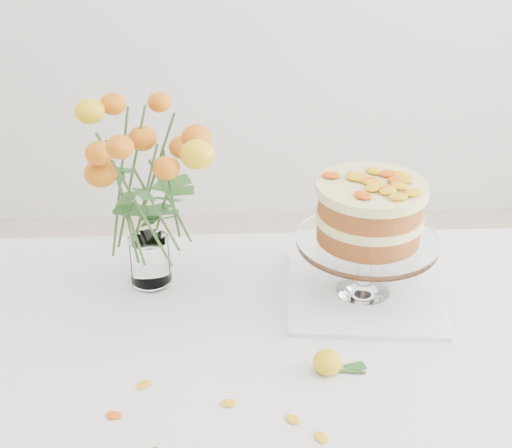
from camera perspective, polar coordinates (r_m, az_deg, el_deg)
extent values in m
cube|color=tan|center=(1.28, 3.28, -11.87)|extent=(1.40, 0.90, 0.04)
cylinder|color=tan|center=(1.87, -18.05, -13.25)|extent=(0.06, 0.06, 0.71)
cube|color=white|center=(1.26, 3.31, -11.07)|extent=(1.42, 0.92, 0.01)
cube|color=white|center=(1.69, 1.79, -3.85)|extent=(1.42, 0.01, 0.20)
cube|color=white|center=(1.44, 8.53, -5.41)|extent=(0.32, 0.32, 0.01)
cylinder|color=white|center=(1.40, 8.73, -3.09)|extent=(0.03, 0.03, 0.09)
cylinder|color=white|center=(1.38, 8.88, -1.33)|extent=(0.27, 0.27, 0.01)
cylinder|color=brown|center=(1.36, 8.96, -0.41)|extent=(0.20, 0.20, 0.04)
cylinder|color=beige|center=(1.35, 9.05, 0.64)|extent=(0.21, 0.21, 0.02)
cylinder|color=brown|center=(1.34, 9.14, 1.71)|extent=(0.20, 0.20, 0.04)
cylinder|color=beige|center=(1.33, 9.24, 2.84)|extent=(0.21, 0.21, 0.02)
cylinder|color=white|center=(1.47, -8.34, -4.59)|extent=(0.07, 0.07, 0.01)
cylinder|color=white|center=(1.44, -8.48, -2.86)|extent=(0.08, 0.08, 0.10)
ellipsoid|color=yellow|center=(1.23, 5.74, -10.93)|extent=(0.05, 0.05, 0.04)
cylinder|color=#315823|center=(1.24, 7.35, -11.66)|extent=(0.06, 0.01, 0.01)
ellipsoid|color=#EEA80F|center=(1.18, -2.23, -14.13)|extent=(0.03, 0.02, 0.00)
ellipsoid|color=#EEA80F|center=(1.15, 2.95, -15.33)|extent=(0.03, 0.02, 0.00)
ellipsoid|color=#EEA80F|center=(1.13, 5.25, -16.64)|extent=(0.03, 0.02, 0.00)
ellipsoid|color=#EEA80F|center=(1.22, -8.98, -12.57)|extent=(0.03, 0.02, 0.00)
ellipsoid|color=#EEA80F|center=(1.18, -11.31, -14.78)|extent=(0.03, 0.02, 0.00)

